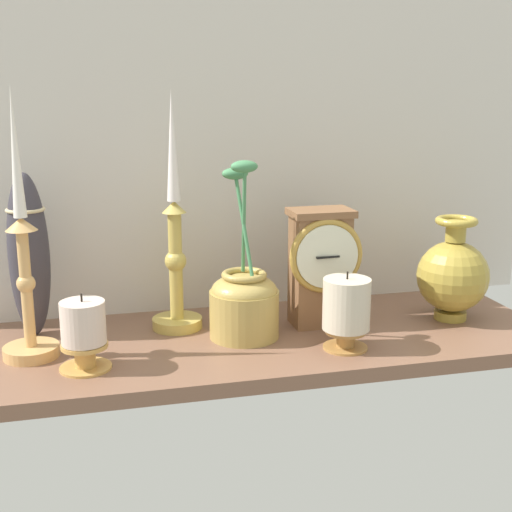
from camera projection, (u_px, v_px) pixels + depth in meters
The scene contains 10 objects.
ground_plane at pixel (261, 342), 119.17cm from camera, with size 100.00×36.00×2.40cm, color brown.
back_wall at pixel (236, 136), 128.61cm from camera, with size 120.00×2.00×65.00cm, color silver.
mantel_clock at pixel (321, 265), 121.53cm from camera, with size 13.12×8.29×20.81cm.
candlestick_tall_left at pixel (25, 275), 106.24cm from camera, with size 8.67×8.67×41.92cm.
candlestick_tall_center at pixel (175, 254), 119.46cm from camera, with size 8.77×8.77×41.11cm.
brass_vase_bulbous at pixel (452, 274), 125.53cm from camera, with size 12.91×12.91×18.88cm.
brass_vase_jar at pixel (244, 300), 117.04cm from camera, with size 11.76×11.76×30.06cm.
pillar_candle_front at pixel (346, 310), 111.30cm from camera, with size 7.67×7.67×12.90cm.
pillar_candle_near_clock at pixel (84, 333), 103.40cm from camera, with size 7.81×7.81×11.77cm.
tall_ceramic_vase at pixel (29, 255), 115.59cm from camera, with size 6.75×6.75×27.93cm.
Camera 1 is at (-27.97, -108.74, 41.35)cm, focal length 48.76 mm.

